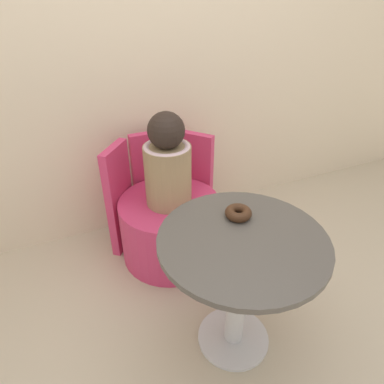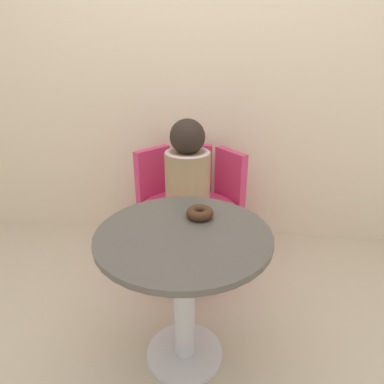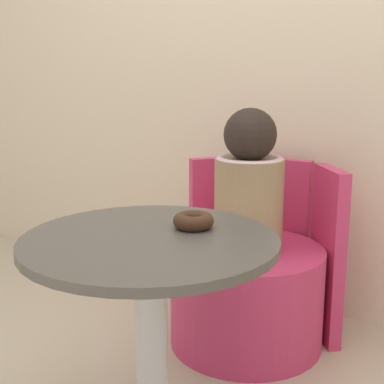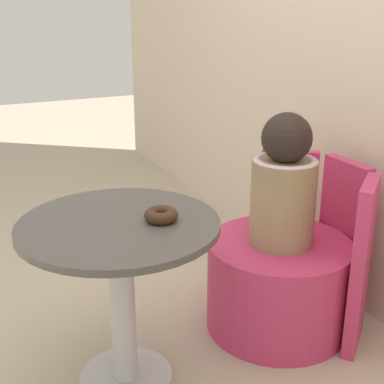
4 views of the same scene
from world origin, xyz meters
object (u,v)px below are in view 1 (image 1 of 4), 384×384
tub_chair (170,228)px  child_figure (168,164)px  round_table (240,268)px  donut (238,213)px

tub_chair → child_figure: 0.44m
tub_chair → round_table: bearing=-85.2°
round_table → donut: (0.05, 0.13, 0.18)m
round_table → child_figure: (-0.06, 0.70, 0.17)m
child_figure → donut: (0.11, -0.57, 0.02)m
child_figure → donut: child_figure is taller
child_figure → donut: bearing=-79.0°
round_table → tub_chair: 0.76m
child_figure → donut: 0.58m
tub_chair → donut: donut is taller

